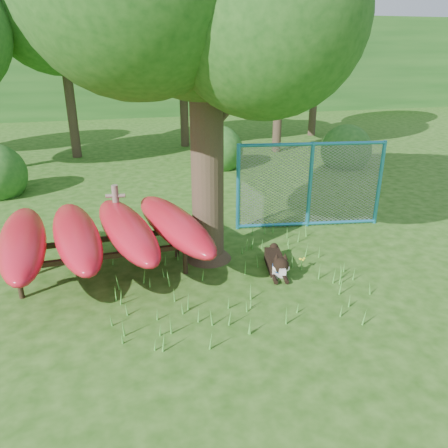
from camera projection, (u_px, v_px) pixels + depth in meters
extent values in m
plane|color=#1D460E|center=(231.00, 307.00, 7.20)|extent=(80.00, 80.00, 0.00)
cylinder|color=#34281C|center=(207.00, 140.00, 8.01)|extent=(0.73, 0.73, 4.83)
cone|color=#34281C|center=(208.00, 247.00, 8.82)|extent=(1.09, 1.09, 0.48)
sphere|color=#1B4A15|center=(266.00, 15.00, 6.48)|extent=(3.09, 3.09, 3.09)
cylinder|color=#34281C|center=(235.00, 100.00, 7.99)|extent=(1.26, 0.86, 1.03)
cylinder|color=#34281C|center=(176.00, 79.00, 7.58)|extent=(1.12, 0.51, 0.99)
cylinder|color=brown|center=(118.00, 219.00, 8.96)|extent=(0.15, 0.15, 1.45)
cylinder|color=brown|center=(115.00, 196.00, 8.77)|extent=(0.40, 0.13, 0.08)
cylinder|color=black|center=(20.00, 284.00, 7.38)|extent=(0.09, 0.09, 0.55)
cylinder|color=black|center=(185.00, 260.00, 8.19)|extent=(0.09, 0.09, 0.55)
cylinder|color=black|center=(24.00, 264.00, 8.06)|extent=(0.09, 0.09, 0.55)
cylinder|color=black|center=(177.00, 244.00, 8.88)|extent=(0.09, 0.09, 0.55)
cube|color=black|center=(105.00, 256.00, 7.67)|extent=(3.31, 0.28, 0.09)
cube|color=black|center=(102.00, 239.00, 8.36)|extent=(3.31, 0.28, 0.09)
ellipsoid|color=red|center=(23.00, 241.00, 7.52)|extent=(1.18, 3.39, 0.53)
ellipsoid|color=red|center=(76.00, 235.00, 7.78)|extent=(1.30, 3.40, 0.53)
ellipsoid|color=red|center=(127.00, 229.00, 8.03)|extent=(1.40, 3.40, 0.53)
ellipsoid|color=red|center=(174.00, 224.00, 8.28)|extent=(1.51, 3.40, 0.53)
cube|color=black|center=(275.00, 262.00, 8.45)|extent=(0.43, 0.83, 0.27)
cube|color=silver|center=(278.00, 271.00, 8.14)|extent=(0.27, 0.20, 0.25)
sphere|color=black|center=(281.00, 265.00, 7.88)|extent=(0.29, 0.29, 0.29)
cube|color=silver|center=(282.00, 271.00, 7.77)|extent=(0.14, 0.17, 0.10)
sphere|color=silver|center=(276.00, 268.00, 7.87)|extent=(0.13, 0.13, 0.13)
sphere|color=silver|center=(286.00, 268.00, 7.88)|extent=(0.13, 0.13, 0.13)
cone|color=black|center=(277.00, 257.00, 7.85)|extent=(0.14, 0.15, 0.14)
cone|color=black|center=(285.00, 256.00, 7.86)|extent=(0.10, 0.12, 0.14)
cylinder|color=black|center=(274.00, 278.00, 8.00)|extent=(0.14, 0.35, 0.08)
cylinder|color=black|center=(285.00, 278.00, 8.02)|extent=(0.14, 0.35, 0.08)
sphere|color=black|center=(274.00, 247.00, 8.81)|extent=(0.18, 0.18, 0.18)
torus|color=#1851B4|center=(280.00, 266.00, 7.98)|extent=(0.29, 0.13, 0.28)
cylinder|color=teal|center=(238.00, 188.00, 9.99)|extent=(0.10, 0.10, 2.03)
cylinder|color=teal|center=(310.00, 185.00, 10.16)|extent=(0.10, 0.10, 2.03)
cylinder|color=teal|center=(379.00, 183.00, 10.33)|extent=(0.10, 0.10, 2.03)
cylinder|color=teal|center=(313.00, 144.00, 9.80)|extent=(3.36, 0.57, 0.08)
cylinder|color=teal|center=(307.00, 224.00, 10.52)|extent=(3.36, 0.57, 0.08)
plane|color=gray|center=(310.00, 185.00, 10.16)|extent=(3.34, 0.49, 3.38)
cylinder|color=#489A32|center=(301.00, 265.00, 8.39)|extent=(0.02, 0.02, 0.23)
sphere|color=yellow|center=(302.00, 259.00, 8.34)|extent=(0.04, 0.04, 0.04)
sphere|color=yellow|center=(304.00, 258.00, 8.35)|extent=(0.04, 0.04, 0.04)
sphere|color=yellow|center=(300.00, 259.00, 8.38)|extent=(0.04, 0.04, 0.04)
sphere|color=yellow|center=(303.00, 260.00, 8.31)|extent=(0.04, 0.04, 0.04)
sphere|color=yellow|center=(301.00, 259.00, 8.32)|extent=(0.04, 0.04, 0.04)
cylinder|color=#34281C|center=(69.00, 88.00, 16.30)|extent=(0.36, 0.36, 5.25)
cylinder|color=#34281C|center=(184.00, 101.00, 18.51)|extent=(0.36, 0.36, 3.85)
sphere|color=#20561C|center=(182.00, 45.00, 17.69)|extent=(4.00, 4.00, 4.00)
cylinder|color=#34281C|center=(279.00, 92.00, 17.36)|extent=(0.36, 0.36, 4.76)
sphere|color=#20561C|center=(282.00, 17.00, 16.35)|extent=(4.80, 4.80, 4.80)
cylinder|color=#34281C|center=(315.00, 83.00, 20.73)|extent=(0.36, 0.36, 4.90)
sphere|color=#20561C|center=(320.00, 19.00, 19.69)|extent=(4.60, 4.60, 4.60)
sphere|color=#20561C|center=(344.00, 166.00, 15.91)|extent=(1.80, 1.80, 1.80)
sphere|color=#20561C|center=(218.00, 167.00, 15.75)|extent=(1.80, 1.80, 1.80)
cube|color=#20561C|center=(127.00, 64.00, 31.24)|extent=(80.00, 12.00, 6.00)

